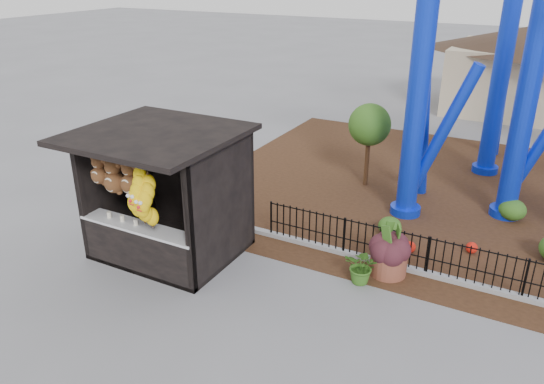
% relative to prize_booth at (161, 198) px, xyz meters
% --- Properties ---
extents(ground, '(120.00, 120.00, 0.00)m').
position_rel_prize_booth_xyz_m(ground, '(2.99, -0.91, -1.53)').
color(ground, slate).
rests_on(ground, ground).
extents(mulch_bed, '(18.00, 12.00, 0.02)m').
position_rel_prize_booth_xyz_m(mulch_bed, '(6.99, 7.09, -1.52)').
color(mulch_bed, '#331E11').
rests_on(mulch_bed, ground).
extents(curb, '(18.00, 0.18, 0.12)m').
position_rel_prize_booth_xyz_m(curb, '(6.99, 2.09, -1.47)').
color(curb, gray).
rests_on(curb, ground).
extents(prize_booth, '(3.50, 3.40, 3.12)m').
position_rel_prize_booth_xyz_m(prize_booth, '(0.00, 0.00, 0.00)').
color(prize_booth, black).
rests_on(prize_booth, ground).
extents(picket_fence, '(12.20, 0.06, 1.00)m').
position_rel_prize_booth_xyz_m(picket_fence, '(7.89, 2.09, -1.03)').
color(picket_fence, black).
rests_on(picket_fence, ground).
extents(terracotta_planter, '(1.05, 1.05, 0.54)m').
position_rel_prize_booth_xyz_m(terracotta_planter, '(4.99, 1.75, -1.26)').
color(terracotta_planter, brown).
rests_on(terracotta_planter, ground).
extents(planter_foliage, '(0.70, 0.70, 0.64)m').
position_rel_prize_booth_xyz_m(planter_foliage, '(4.99, 1.75, -0.67)').
color(planter_foliage, '#36151C').
rests_on(planter_foliage, terracotta_planter).
extents(potted_plant, '(0.79, 0.70, 0.83)m').
position_rel_prize_booth_xyz_m(potted_plant, '(4.59, 1.13, -1.12)').
color(potted_plant, '#27581A').
rests_on(potted_plant, ground).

